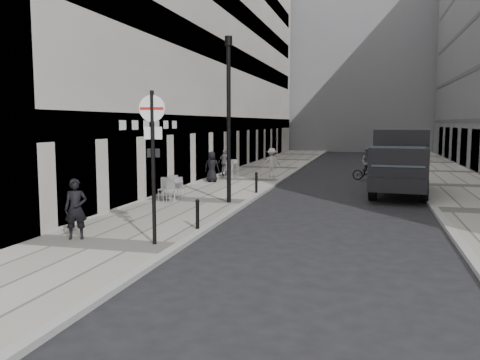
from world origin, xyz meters
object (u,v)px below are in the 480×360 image
object	(u,v)px
walking_man	(76,209)
sign_post	(153,147)
lamppost	(229,111)
cyclist	(368,168)
panel_van	(402,158)

from	to	relation	value
walking_man	sign_post	distance (m)	2.79
walking_man	sign_post	size ratio (longest dim) A/B	0.42
lamppost	cyclist	world-z (taller)	lamppost
sign_post	panel_van	bearing A→B (deg)	55.69
walking_man	cyclist	size ratio (longest dim) A/B	0.89
sign_post	cyclist	world-z (taller)	sign_post
sign_post	lamppost	distance (m)	7.11
sign_post	panel_van	world-z (taller)	sign_post
walking_man	sign_post	bearing A→B (deg)	-25.24
sign_post	panel_van	xyz separation A→B (m)	(6.62, 11.73, -0.96)
sign_post	cyclist	bearing A→B (deg)	68.32
lamppost	panel_van	bearing A→B (deg)	35.34
panel_van	lamppost	bearing A→B (deg)	-139.13
sign_post	lamppost	xyz separation A→B (m)	(0.00, 7.04, 1.03)
cyclist	walking_man	bearing A→B (deg)	-101.51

